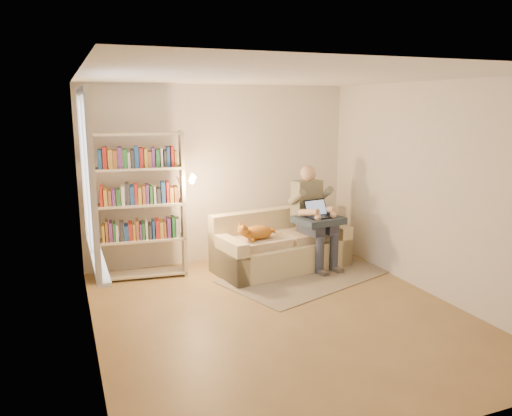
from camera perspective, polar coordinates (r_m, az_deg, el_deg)
name	(u,v)px	position (r m, az deg, el deg)	size (l,w,h in m)	color
floor	(282,315)	(5.74, 2.97, -12.12)	(4.50, 4.50, 0.00)	olive
ceiling	(284,77)	(5.26, 3.28, 14.76)	(4.00, 4.50, 0.02)	white
wall_left	(87,217)	(4.88, -18.76, -0.98)	(0.02, 4.50, 2.60)	silver
wall_right	(433,190)	(6.43, 19.54, 1.93)	(0.02, 4.50, 2.60)	silver
wall_back	(220,175)	(7.43, -4.14, 3.82)	(4.00, 0.02, 2.60)	silver
wall_front	(425,263)	(3.50, 18.73, -5.93)	(4.00, 0.02, 2.60)	silver
window	(91,205)	(5.07, -18.34, 0.36)	(0.12, 1.52, 1.69)	white
sofa	(280,248)	(7.21, 2.78, -4.57)	(2.03, 1.15, 0.81)	beige
person	(312,211)	(7.22, 6.46, -0.37)	(0.51, 0.72, 1.47)	gray
cat	(257,232)	(6.79, 0.09, -2.75)	(0.64, 0.30, 0.24)	orange
blanket	(320,220)	(7.13, 7.30, -1.36)	(0.63, 0.51, 0.09)	#253342
laptop	(319,212)	(7.12, 7.27, -0.51)	(0.40, 0.36, 0.30)	black
bookshelf	(140,199)	(6.80, -13.08, 1.05)	(1.31, 0.50, 1.98)	beige
rug	(306,276)	(6.97, 5.75, -7.73)	(2.23, 1.32, 0.01)	gray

